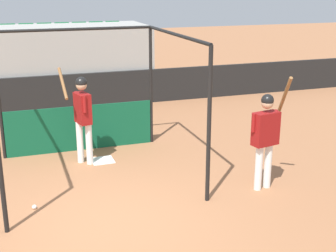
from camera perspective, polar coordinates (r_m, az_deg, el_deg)
ground_plane at (r=7.29m, az=-7.44°, el=-11.70°), size 60.00×60.00×0.00m
outfield_wall at (r=13.67m, az=-13.56°, el=3.96°), size 24.00×0.12×1.00m
bleacher_section at (r=14.78m, az=-14.24°, el=7.39°), size 5.95×2.40×2.28m
batting_cage at (r=9.43m, az=-10.19°, el=2.46°), size 3.26×3.25×2.62m
home_plate at (r=9.69m, az=-7.97°, el=-4.17°), size 0.44×0.44×0.02m
player_batter at (r=9.31m, az=-10.41°, el=1.67°), size 0.54×0.79×1.89m
player_waiting at (r=8.18m, az=11.84°, el=-0.80°), size 0.75×0.56×2.02m
baseball at (r=7.93m, az=-15.98°, el=-9.47°), size 0.07×0.07×0.07m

